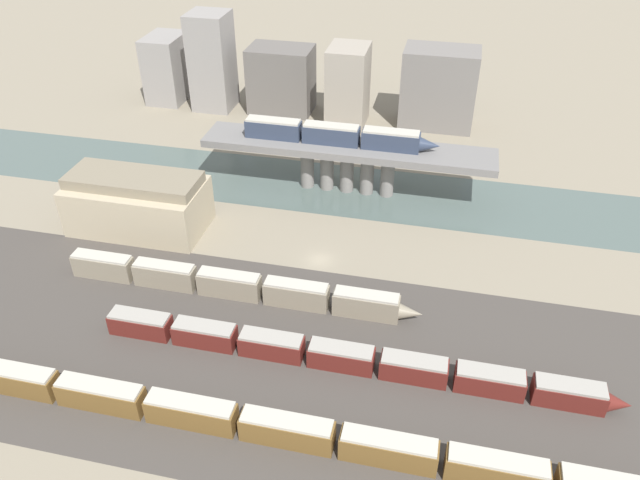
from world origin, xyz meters
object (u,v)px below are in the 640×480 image
(train_on_bridge, at_px, (338,135))
(train_yard_far, at_px, (236,285))
(train_yard_mid, at_px, (350,358))
(warehouse_building, at_px, (138,203))
(train_yard_near, at_px, (249,423))

(train_on_bridge, bearing_deg, train_yard_far, -103.79)
(train_yard_mid, relative_size, warehouse_building, 3.00)
(train_yard_near, height_order, train_yard_mid, train_yard_near)
(train_on_bridge, xyz_separation_m, train_yard_near, (1.34, -61.30, -10.09))
(train_yard_mid, bearing_deg, train_yard_far, 151.36)
(train_yard_far, relative_size, warehouse_building, 2.38)
(train_on_bridge, distance_m, train_yard_near, 62.13)
(warehouse_building, bearing_deg, train_yard_near, -49.69)
(train_yard_near, relative_size, warehouse_building, 4.24)
(train_on_bridge, bearing_deg, warehouse_building, -146.66)
(train_yard_near, distance_m, warehouse_building, 52.43)
(train_yard_near, distance_m, train_yard_mid, 17.04)
(train_on_bridge, height_order, train_yard_mid, train_on_bridge)
(train_yard_near, distance_m, train_yard_far, 26.89)
(train_on_bridge, height_order, train_yard_far, train_on_bridge)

